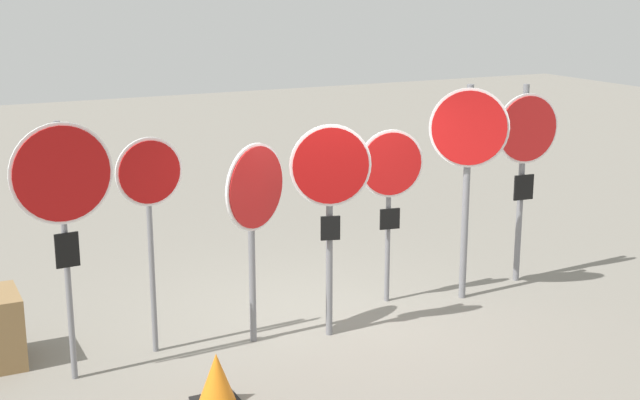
{
  "coord_description": "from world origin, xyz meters",
  "views": [
    {
      "loc": [
        -4.16,
        -8.36,
        3.74
      ],
      "look_at": [
        -0.03,
        0.0,
        1.42
      ],
      "focal_mm": 50.0,
      "sensor_mm": 36.0,
      "label": 1
    }
  ],
  "objects_px": {
    "stop_sign_3": "(330,185)",
    "stop_sign_4": "(391,177)",
    "stop_sign_1": "(150,192)",
    "stop_sign_2": "(255,200)",
    "stop_sign_5": "(468,149)",
    "stop_sign_6": "(525,148)",
    "traffic_cone_0": "(217,379)",
    "stop_sign_0": "(63,190)"
  },
  "relations": [
    {
      "from": "stop_sign_3",
      "to": "stop_sign_5",
      "type": "distance_m",
      "value": 1.98
    },
    {
      "from": "stop_sign_3",
      "to": "stop_sign_6",
      "type": "distance_m",
      "value": 3.0
    },
    {
      "from": "stop_sign_4",
      "to": "stop_sign_5",
      "type": "distance_m",
      "value": 0.96
    },
    {
      "from": "stop_sign_0",
      "to": "stop_sign_6",
      "type": "relative_size",
      "value": 1.0
    },
    {
      "from": "stop_sign_3",
      "to": "traffic_cone_0",
      "type": "bearing_deg",
      "value": -133.23
    },
    {
      "from": "stop_sign_1",
      "to": "stop_sign_2",
      "type": "distance_m",
      "value": 1.06
    },
    {
      "from": "stop_sign_6",
      "to": "stop_sign_0",
      "type": "bearing_deg",
      "value": -170.36
    },
    {
      "from": "stop_sign_1",
      "to": "stop_sign_6",
      "type": "relative_size",
      "value": 0.9
    },
    {
      "from": "stop_sign_0",
      "to": "stop_sign_6",
      "type": "bearing_deg",
      "value": 0.58
    },
    {
      "from": "stop_sign_6",
      "to": "traffic_cone_0",
      "type": "bearing_deg",
      "value": -156.75
    },
    {
      "from": "stop_sign_4",
      "to": "stop_sign_5",
      "type": "relative_size",
      "value": 0.81
    },
    {
      "from": "stop_sign_2",
      "to": "stop_sign_6",
      "type": "height_order",
      "value": "stop_sign_6"
    },
    {
      "from": "stop_sign_3",
      "to": "stop_sign_5",
      "type": "xyz_separation_m",
      "value": [
        1.95,
        0.32,
        0.16
      ]
    },
    {
      "from": "stop_sign_1",
      "to": "traffic_cone_0",
      "type": "height_order",
      "value": "stop_sign_1"
    },
    {
      "from": "stop_sign_2",
      "to": "stop_sign_4",
      "type": "distance_m",
      "value": 1.9
    },
    {
      "from": "stop_sign_3",
      "to": "stop_sign_4",
      "type": "distance_m",
      "value": 1.26
    },
    {
      "from": "stop_sign_2",
      "to": "stop_sign_4",
      "type": "height_order",
      "value": "stop_sign_2"
    },
    {
      "from": "stop_sign_5",
      "to": "traffic_cone_0",
      "type": "height_order",
      "value": "stop_sign_5"
    },
    {
      "from": "stop_sign_0",
      "to": "stop_sign_5",
      "type": "xyz_separation_m",
      "value": [
        4.62,
        0.21,
        -0.04
      ]
    },
    {
      "from": "stop_sign_5",
      "to": "traffic_cone_0",
      "type": "xyz_separation_m",
      "value": [
        -3.57,
        -1.27,
        -1.59
      ]
    },
    {
      "from": "stop_sign_2",
      "to": "stop_sign_6",
      "type": "distance_m",
      "value": 3.73
    },
    {
      "from": "stop_sign_2",
      "to": "stop_sign_4",
      "type": "relative_size",
      "value": 1.03
    },
    {
      "from": "stop_sign_0",
      "to": "stop_sign_4",
      "type": "distance_m",
      "value": 3.81
    },
    {
      "from": "stop_sign_2",
      "to": "traffic_cone_0",
      "type": "distance_m",
      "value": 1.94
    },
    {
      "from": "stop_sign_0",
      "to": "stop_sign_3",
      "type": "distance_m",
      "value": 2.68
    },
    {
      "from": "stop_sign_2",
      "to": "stop_sign_6",
      "type": "xyz_separation_m",
      "value": [
        3.71,
        0.33,
        0.18
      ]
    },
    {
      "from": "stop_sign_4",
      "to": "stop_sign_0",
      "type": "bearing_deg",
      "value": -163.06
    },
    {
      "from": "stop_sign_0",
      "to": "stop_sign_4",
      "type": "relative_size",
      "value": 1.21
    },
    {
      "from": "stop_sign_6",
      "to": "stop_sign_1",
      "type": "bearing_deg",
      "value": -173.08
    },
    {
      "from": "stop_sign_0",
      "to": "traffic_cone_0",
      "type": "bearing_deg",
      "value": -48.94
    },
    {
      "from": "stop_sign_1",
      "to": "stop_sign_6",
      "type": "xyz_separation_m",
      "value": [
        4.74,
        0.13,
        0.03
      ]
    },
    {
      "from": "stop_sign_0",
      "to": "stop_sign_6",
      "type": "height_order",
      "value": "stop_sign_0"
    },
    {
      "from": "stop_sign_5",
      "to": "stop_sign_2",
      "type": "bearing_deg",
      "value": -146.14
    },
    {
      "from": "stop_sign_5",
      "to": "stop_sign_6",
      "type": "relative_size",
      "value": 1.03
    },
    {
      "from": "stop_sign_3",
      "to": "stop_sign_4",
      "type": "bearing_deg",
      "value": 46.12
    },
    {
      "from": "stop_sign_1",
      "to": "traffic_cone_0",
      "type": "xyz_separation_m",
      "value": [
        0.17,
        -1.35,
        -1.46
      ]
    },
    {
      "from": "stop_sign_1",
      "to": "stop_sign_5",
      "type": "height_order",
      "value": "stop_sign_5"
    },
    {
      "from": "stop_sign_1",
      "to": "stop_sign_4",
      "type": "height_order",
      "value": "stop_sign_1"
    },
    {
      "from": "stop_sign_0",
      "to": "stop_sign_6",
      "type": "xyz_separation_m",
      "value": [
        5.62,
        0.42,
        -0.15
      ]
    },
    {
      "from": "stop_sign_1",
      "to": "stop_sign_3",
      "type": "distance_m",
      "value": 1.83
    },
    {
      "from": "stop_sign_0",
      "to": "stop_sign_3",
      "type": "relative_size",
      "value": 1.09
    },
    {
      "from": "stop_sign_1",
      "to": "stop_sign_4",
      "type": "distance_m",
      "value": 2.89
    }
  ]
}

